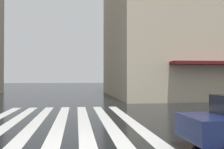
# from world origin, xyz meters

# --- Properties ---
(ground_plane) EXTENTS (220.00, 220.00, 0.00)m
(ground_plane) POSITION_xyz_m (0.00, 0.00, 0.00)
(ground_plane) COLOR black
(zebra_crossing) EXTENTS (13.00, 6.50, 0.01)m
(zebra_crossing) POSITION_xyz_m (4.00, 0.80, 0.00)
(zebra_crossing) COLOR silver
(zebra_crossing) RESTS_ON ground_plane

